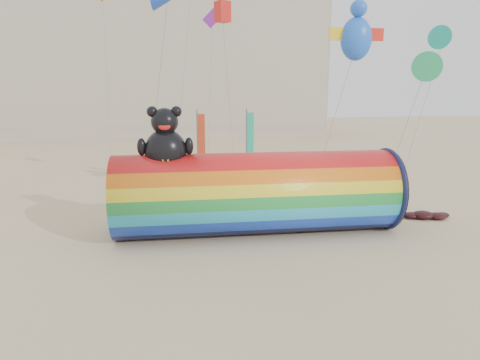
{
  "coord_description": "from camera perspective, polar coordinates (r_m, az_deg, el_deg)",
  "views": [
    {
      "loc": [
        -2.43,
        -18.85,
        6.83
      ],
      "look_at": [
        0.5,
        1.5,
        2.4
      ],
      "focal_mm": 32.0,
      "sensor_mm": 36.0,
      "label": 1
    }
  ],
  "objects": [
    {
      "name": "festival_banners",
      "position": [
        33.19,
        -4.3,
        4.87
      ],
      "size": [
        7.06,
        3.27,
        5.2
      ],
      "color": "#59595E",
      "rests_on": "ground"
    },
    {
      "name": "ground",
      "position": [
        20.19,
        -0.8,
        -7.61
      ],
      "size": [
        160.0,
        160.0,
        0.0
      ],
      "primitive_type": "plane",
      "color": "#CCB58C",
      "rests_on": "ground"
    },
    {
      "name": "hotel_building",
      "position": [
        65.59,
        -17.15,
        14.68
      ],
      "size": [
        60.4,
        15.4,
        20.6
      ],
      "color": "#B7AD99",
      "rests_on": "ground"
    },
    {
      "name": "windsock_assembly",
      "position": [
        20.35,
        2.21,
        -1.47
      ],
      "size": [
        13.33,
        4.06,
        6.15
      ],
      "color": "red",
      "rests_on": "ground"
    },
    {
      "name": "fabric_bundle",
      "position": [
        25.03,
        23.56,
        -4.31
      ],
      "size": [
        2.62,
        1.35,
        0.41
      ],
      "color": "#3F0B10",
      "rests_on": "ground"
    },
    {
      "name": "kite_handler",
      "position": [
        25.37,
        19.78,
        -2.39
      ],
      "size": [
        0.67,
        0.59,
        1.54
      ],
      "primitive_type": "imported",
      "rotation": [
        0.0,
        0.0,
        3.62
      ],
      "color": "#5C5F64",
      "rests_on": "ground"
    }
  ]
}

